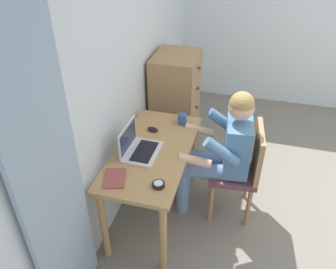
# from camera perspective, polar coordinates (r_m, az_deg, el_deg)

# --- Properties ---
(wall_back) EXTENTS (4.80, 0.05, 2.50)m
(wall_back) POSITION_cam_1_polar(r_m,az_deg,el_deg) (2.88, -7.71, 11.09)
(wall_back) COLOR silver
(wall_back) RESTS_ON ground_plane
(curtain_panel) EXTENTS (0.55, 0.03, 2.19)m
(curtain_panel) POSITION_cam_1_polar(r_m,az_deg,el_deg) (1.99, -19.11, -7.89)
(curtain_panel) COLOR #8EA3B7
(curtain_panel) RESTS_ON ground_plane
(desk) EXTENTS (1.17, 0.59, 0.73)m
(desk) POSITION_cam_1_polar(r_m,az_deg,el_deg) (2.80, -2.52, -4.44)
(desk) COLOR tan
(desk) RESTS_ON ground_plane
(dresser) EXTENTS (0.54, 0.48, 1.13)m
(dresser) POSITION_cam_1_polar(r_m,az_deg,el_deg) (3.71, 1.28, 5.12)
(dresser) COLOR #9E754C
(dresser) RESTS_ON ground_plane
(chair) EXTENTS (0.46, 0.44, 0.90)m
(chair) POSITION_cam_1_polar(r_m,az_deg,el_deg) (2.98, 12.26, -5.41)
(chair) COLOR brown
(chair) RESTS_ON ground_plane
(person_seated) EXTENTS (0.57, 0.61, 1.22)m
(person_seated) POSITION_cam_1_polar(r_m,az_deg,el_deg) (2.86, 9.03, -2.27)
(person_seated) COLOR #6B84AD
(person_seated) RESTS_ON ground_plane
(laptop) EXTENTS (0.34, 0.26, 0.24)m
(laptop) POSITION_cam_1_polar(r_m,az_deg,el_deg) (2.69, -5.09, -2.10)
(laptop) COLOR silver
(laptop) RESTS_ON desk
(computer_mouse) EXTENTS (0.08, 0.11, 0.03)m
(computer_mouse) POSITION_cam_1_polar(r_m,az_deg,el_deg) (2.95, -2.60, 0.88)
(computer_mouse) COLOR black
(computer_mouse) RESTS_ON desk
(desk_clock) EXTENTS (0.09, 0.09, 0.03)m
(desk_clock) POSITION_cam_1_polar(r_m,az_deg,el_deg) (2.39, -1.63, -8.43)
(desk_clock) COLOR black
(desk_clock) RESTS_ON desk
(notebook_pad) EXTENTS (0.24, 0.20, 0.01)m
(notebook_pad) POSITION_cam_1_polar(r_m,az_deg,el_deg) (2.49, -8.95, -7.27)
(notebook_pad) COLOR #994742
(notebook_pad) RESTS_ON desk
(coffee_mug) EXTENTS (0.12, 0.08, 0.09)m
(coffee_mug) POSITION_cam_1_polar(r_m,az_deg,el_deg) (3.03, 2.40, 2.64)
(coffee_mug) COLOR #33518C
(coffee_mug) RESTS_ON desk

